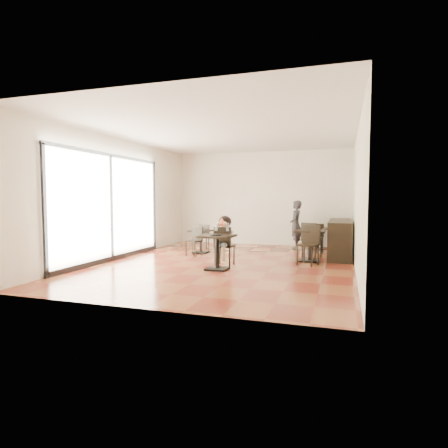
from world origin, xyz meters
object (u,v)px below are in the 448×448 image
at_px(adult_patron, 296,225).
at_px(chair_mid_b, 308,245).
at_px(chair_back_b, 316,238).
at_px(child_chair, 225,246).
at_px(cafe_table_mid, 310,246).
at_px(child, 225,241).
at_px(chair_mid_a, 312,240).
at_px(child_table, 217,252).
at_px(chair_back_a, 318,236).
at_px(cafe_table_left, 201,241).
at_px(chair_left_b, 194,241).
at_px(cafe_table_back, 317,238).
at_px(chair_left_a, 207,237).

distance_m(adult_patron, chair_mid_b, 2.84).
height_order(chair_mid_b, chair_back_b, chair_mid_b).
bearing_deg(child_chair, cafe_table_mid, -147.21).
xyz_separation_m(child, chair_mid_a, (1.89, 1.77, -0.11)).
bearing_deg(child_table, chair_back_a, 66.16).
distance_m(cafe_table_left, chair_left_b, 0.55).
relative_size(adult_patron, chair_back_b, 1.90).
relative_size(child_table, cafe_table_back, 1.17).
distance_m(child_chair, chair_back_a, 4.24).
relative_size(child_table, chair_mid_b, 0.81).
bearing_deg(chair_mid_a, child_table, 70.94).
distance_m(adult_patron, chair_mid_a, 1.79).
bearing_deg(chair_left_a, child_table, 129.26).
bearing_deg(cafe_table_back, child, -117.21).
bearing_deg(cafe_table_back, child_chair, -117.21).
distance_m(adult_patron, chair_left_a, 2.81).
distance_m(child_chair, adult_patron, 3.66).
xyz_separation_m(chair_mid_a, chair_left_a, (-3.19, 0.55, -0.08)).
relative_size(cafe_table_mid, chair_left_b, 0.99).
height_order(child_table, child_chair, child_chair).
distance_m(chair_mid_a, chair_back_a, 2.02).
relative_size(chair_left_b, chair_back_b, 1.00).
bearing_deg(child_table, child_chair, 90.00).
height_order(chair_mid_a, chair_left_a, chair_mid_a).
bearing_deg(chair_mid_b, cafe_table_mid, 110.57).
relative_size(chair_left_b, chair_back_a, 1.00).
height_order(chair_mid_a, chair_back_b, chair_mid_a).
bearing_deg(chair_mid_a, chair_left_a, 10.32).
distance_m(chair_left_a, chair_back_a, 3.53).
distance_m(chair_mid_a, chair_left_b, 3.24).
height_order(cafe_table_left, chair_left_b, chair_left_b).
height_order(child_table, child, child).
bearing_deg(child_chair, cafe_table_back, -117.21).
xyz_separation_m(cafe_table_mid, chair_left_b, (-3.19, 0.00, 0.00)).
relative_size(cafe_table_left, chair_mid_b, 0.70).
bearing_deg(chair_left_a, chair_back_b, -150.22).
relative_size(child_chair, chair_back_a, 1.17).
xyz_separation_m(chair_mid_a, chair_back_b, (0.02, 1.41, -0.08)).
xyz_separation_m(cafe_table_mid, chair_mid_a, (0.00, 0.55, 0.08)).
relative_size(adult_patron, cafe_table_mid, 1.92).
height_order(chair_mid_b, chair_back_a, chair_mid_b).
bearing_deg(cafe_table_left, chair_left_b, -90.00).
relative_size(adult_patron, cafe_table_left, 2.29).
height_order(chair_mid_a, chair_left_b, chair_mid_a).
xyz_separation_m(child_chair, cafe_table_mid, (1.89, 1.22, -0.07)).
bearing_deg(chair_mid_b, chair_left_b, -169.68).
bearing_deg(chair_left_b, child_chair, -28.31).
distance_m(cafe_table_left, chair_back_b, 3.51).
relative_size(adult_patron, chair_back_a, 1.90).
bearing_deg(cafe_table_mid, chair_mid_b, -89.61).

